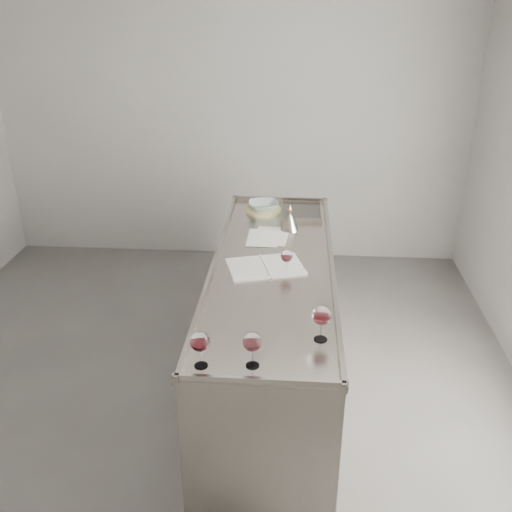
# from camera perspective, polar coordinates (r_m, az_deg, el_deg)

# --- Properties ---
(room_shell) EXTENTS (4.54, 5.04, 2.84)m
(room_shell) POSITION_cam_1_polar(r_m,az_deg,el_deg) (3.16, -7.60, 4.57)
(room_shell) COLOR #4A4745
(room_shell) RESTS_ON ground
(counter) EXTENTS (0.77, 2.42, 0.97)m
(counter) POSITION_cam_1_polar(r_m,az_deg,el_deg) (3.79, 1.58, -7.23)
(counter) COLOR gray
(counter) RESTS_ON ground
(wine_glass_left) EXTENTS (0.09, 0.09, 0.18)m
(wine_glass_left) POSITION_cam_1_polar(r_m,az_deg,el_deg) (2.59, -5.62, -8.61)
(wine_glass_left) COLOR white
(wine_glass_left) RESTS_ON counter
(wine_glass_middle) EXTENTS (0.09, 0.09, 0.18)m
(wine_glass_middle) POSITION_cam_1_polar(r_m,az_deg,el_deg) (2.58, -0.36, -8.66)
(wine_glass_middle) COLOR white
(wine_glass_middle) RESTS_ON counter
(wine_glass_right) EXTENTS (0.10, 0.10, 0.19)m
(wine_glass_right) POSITION_cam_1_polar(r_m,az_deg,el_deg) (2.77, 6.59, -6.01)
(wine_glass_right) COLOR white
(wine_glass_right) RESTS_ON counter
(wine_glass_small) EXTENTS (0.07, 0.07, 0.15)m
(wine_glass_small) POSITION_cam_1_polar(r_m,az_deg,el_deg) (3.42, 3.09, -0.07)
(wine_glass_small) COLOR white
(wine_glass_small) RESTS_ON counter
(notebook) EXTENTS (0.52, 0.43, 0.02)m
(notebook) POSITION_cam_1_polar(r_m,az_deg,el_deg) (3.52, 0.95, -1.06)
(notebook) COLOR silver
(notebook) RESTS_ON counter
(loose_paper_top) EXTENTS (0.26, 0.35, 0.00)m
(loose_paper_top) POSITION_cam_1_polar(r_m,az_deg,el_deg) (3.98, 1.54, 2.05)
(loose_paper_top) COLOR silver
(loose_paper_top) RESTS_ON counter
(loose_paper_under) EXTENTS (0.22, 0.31, 0.00)m
(loose_paper_under) POSITION_cam_1_polar(r_m,az_deg,el_deg) (3.94, 0.72, 1.84)
(loose_paper_under) COLOR silver
(loose_paper_under) RESTS_ON counter
(trivet) EXTENTS (0.29, 0.29, 0.02)m
(trivet) POSITION_cam_1_polar(r_m,az_deg,el_deg) (4.42, 0.76, 4.61)
(trivet) COLOR #C8C382
(trivet) RESTS_ON counter
(ceramic_bowl) EXTENTS (0.26, 0.26, 0.06)m
(ceramic_bowl) POSITION_cam_1_polar(r_m,az_deg,el_deg) (4.41, 0.76, 5.07)
(ceramic_bowl) COLOR #94AAAD
(ceramic_bowl) RESTS_ON trivet
(wine_funnel) EXTENTS (0.13, 0.13, 0.19)m
(wine_funnel) POSITION_cam_1_polar(r_m,az_deg,el_deg) (4.06, 3.38, 3.41)
(wine_funnel) COLOR #A59D93
(wine_funnel) RESTS_ON counter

